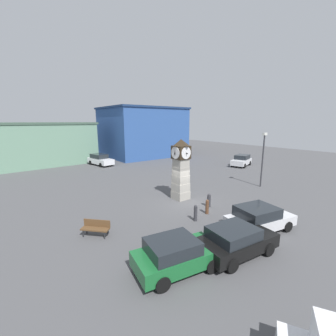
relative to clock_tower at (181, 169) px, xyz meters
name	(u,v)px	position (x,y,z in m)	size (l,w,h in m)	color
ground_plane	(185,202)	(-0.22, -0.78, -2.57)	(88.31, 88.31, 0.00)	#4C4C4F
clock_tower	(181,169)	(0.00, 0.00, 0.00)	(1.48, 1.59, 5.01)	#9F9A90
bollard_near_tower	(196,213)	(-2.08, -3.84, -2.02)	(0.23, 0.23, 1.09)	#333338
bollard_mid_row	(207,207)	(-0.61, -3.52, -2.04)	(0.24, 0.24, 1.04)	brown
bollard_far_row	(209,200)	(0.46, -2.73, -2.04)	(0.28, 0.28, 1.05)	#333338
car_navy_sedan	(176,254)	(-6.30, -6.84, -1.82)	(4.11, 2.54, 1.48)	#19602D
car_near_tower	(236,240)	(-3.25, -7.74, -1.83)	(4.20, 2.44, 1.45)	black
car_by_building	(259,218)	(0.02, -7.06, -1.82)	(4.36, 2.81, 1.48)	silver
car_far_lot	(100,160)	(0.45, 18.52, -1.75)	(2.52, 4.80, 1.64)	silver
car_end_of_row	(242,160)	(16.44, 5.15, -1.76)	(4.41, 2.89, 1.61)	silver
bench	(96,227)	(-7.93, -1.70, -2.05)	(1.46, 1.54, 0.90)	brown
street_lamp_far_side	(263,155)	(8.68, -2.27, 0.58)	(0.50, 0.24, 5.34)	#333338
warehouse_blue_far	(38,144)	(-6.56, 23.97, 0.56)	(16.14, 7.62, 6.25)	gray
storefront_low_left	(142,132)	(10.77, 23.11, 1.87)	(13.91, 12.16, 8.88)	#2D5193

